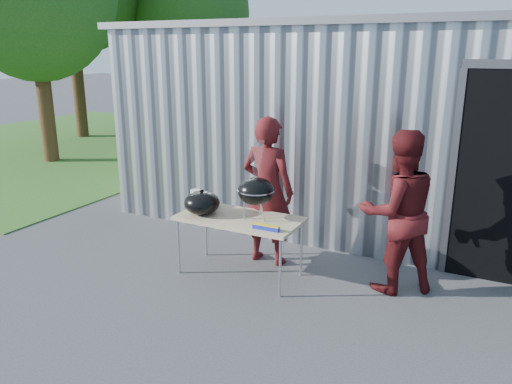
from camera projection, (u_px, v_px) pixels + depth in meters
The scene contains 12 objects.
ground at pixel (234, 292), 5.77m from camera, with size 80.00×80.00×0.00m, color #3E3E40.
building at pixel (405, 117), 8.87m from camera, with size 8.20×6.20×3.10m.
grass_patch at pixel (70, 143), 14.84m from camera, with size 10.00×12.00×0.02m, color #2D591E.
tree_far at pixel (193, 13), 15.28m from camera, with size 3.48×3.48×5.76m.
folding_table at pixel (239, 220), 6.04m from camera, with size 1.50×0.75×0.75m.
kettle_grill at pixel (256, 185), 5.87m from camera, with size 0.45×0.45×0.94m.
grill_lid at pixel (202, 203), 6.11m from camera, with size 0.44×0.44×0.32m.
paper_towels at pixel (196, 201), 6.20m from camera, with size 0.12×0.12×0.28m, color white.
white_tub at pixel (210, 202), 6.44m from camera, with size 0.20×0.15×0.10m, color white.
foil_box at pixel (266, 227), 5.59m from camera, with size 0.32×0.05×0.06m.
person_cook at pixel (268, 191), 6.36m from camera, with size 0.70×0.46×1.92m, color #4E1113.
person_bystander at pixel (398, 212), 5.62m from camera, with size 0.91×0.71×1.88m, color #4E1113.
Camera 1 is at (2.60, -4.54, 2.71)m, focal length 35.00 mm.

